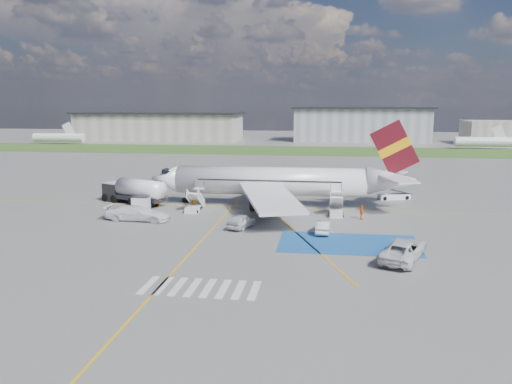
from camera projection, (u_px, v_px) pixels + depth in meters
The scene contains 22 objects.
ground at pixel (256, 230), 55.72m from camera, with size 400.00×400.00×0.00m, color #60605E.
grass_strip at pixel (300, 151), 148.32m from camera, with size 400.00×30.00×0.01m, color #2D4C1E.
taxiway_line_main at pixel (268, 208), 67.42m from camera, with size 120.00×0.20×0.01m, color gold.
taxiway_line_cross at pixel (188, 255), 46.66m from camera, with size 0.20×60.00×0.01m, color gold.
taxiway_line_diag at pixel (268, 208), 67.42m from camera, with size 0.20×60.00×0.01m, color gold.
staging_box at pixel (348, 244), 50.46m from camera, with size 14.00×8.00×0.01m, color #184D92.
crosswalk at pixel (201, 288), 38.42m from camera, with size 9.00×4.00×0.01m.
terminal_west at pixel (160, 127), 189.07m from camera, with size 60.00×22.00×10.00m, color gray.
terminal_centre at pixel (361, 125), 183.52m from camera, with size 48.00×18.00×12.00m, color gray.
airliner at pixel (281, 181), 68.56m from camera, with size 36.81×32.95×11.92m.
airstairs_fwd at pixel (194, 207), 65.39m from camera, with size 1.90×5.20×3.60m.
airstairs_aft at pixel (336, 211), 62.87m from camera, with size 1.90×5.20×3.60m.
fuel_tanker at pixel (134, 193), 70.33m from camera, with size 10.50×6.80×3.52m.
gpu_cart at pixel (141, 204), 66.00m from camera, with size 2.35×1.62×1.86m.
belt_loader at pixel (394, 197), 73.71m from camera, with size 5.13×2.97×1.48m.
car_silver_a at pixel (242, 221), 56.78m from camera, with size 1.88×4.67×1.59m, color silver.
car_silver_b at pixel (323, 227), 54.47m from camera, with size 1.47×4.21×1.39m, color #B0B3B7.
van_white_a at pixel (404, 246), 45.33m from camera, with size 2.93×6.36×2.38m, color silver.
van_white_b at pixel (137, 211), 60.23m from camera, with size 2.44×6.01×2.35m, color white.
crew_fwd at pixel (193, 202), 66.60m from camera, with size 0.69×0.45×1.89m, color orange.
crew_nose at pixel (158, 201), 67.77m from camera, with size 0.91×0.71×1.86m, color orange.
crew_aft at pixel (362, 212), 60.77m from camera, with size 1.06×0.44×1.82m, color orange.
Camera 1 is at (7.51, -53.56, 14.07)m, focal length 35.00 mm.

